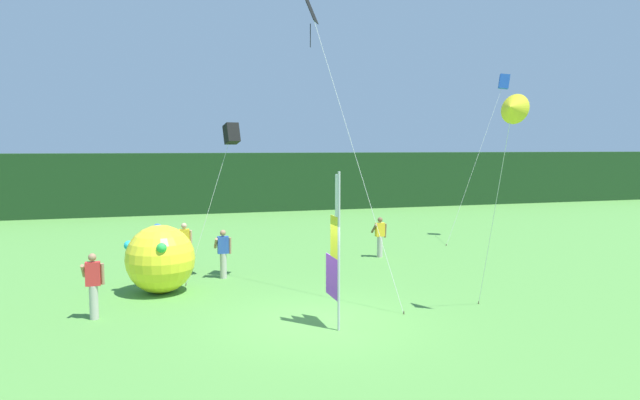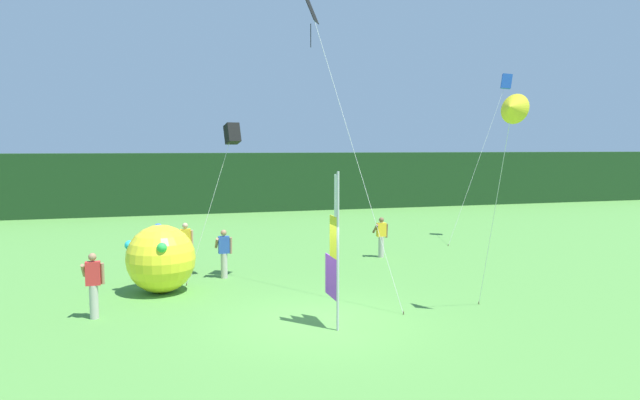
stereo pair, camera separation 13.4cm
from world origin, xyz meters
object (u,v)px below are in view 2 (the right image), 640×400
object	(u,v)px
folding_chair	(183,260)
kite_black_box_0	(232,134)
kite_black_diamond_3	(315,24)
person_mid_field	(224,252)
person_near_banner	(186,245)
person_far_right	(381,236)
person_far_left	(93,284)
banner_flag	(334,253)
kite_yellow_delta_1	(512,108)
kite_blue_box_2	(506,82)
inflatable_balloon	(161,259)

from	to	relation	value
folding_chair	kite_black_box_0	xyz separation A→B (m)	(1.56, -1.29, 4.28)
kite_black_box_0	folding_chair	bearing A→B (deg)	140.42
kite_black_box_0	kite_black_diamond_3	distance (m)	4.36
person_mid_field	folding_chair	size ratio (longest dim) A/B	1.83
person_near_banner	person_far_right	bearing A→B (deg)	2.16
kite_black_diamond_3	person_far_left	bearing A→B (deg)	-166.55
banner_flag	person_far_left	xyz separation A→B (m)	(-5.69, 2.35, -0.92)
kite_yellow_delta_1	kite_blue_box_2	xyz separation A→B (m)	(7.27, 11.05, 2.04)
person_near_banner	kite_yellow_delta_1	bearing A→B (deg)	-48.17
person_near_banner	person_far_left	xyz separation A→B (m)	(-2.57, -5.26, -0.00)
inflatable_balloon	kite_yellow_delta_1	bearing A→B (deg)	-32.65
folding_chair	kite_black_diamond_3	bearing A→B (deg)	-38.55
banner_flag	inflatable_balloon	size ratio (longest dim) A/B	1.84
banner_flag	person_far_left	world-z (taller)	banner_flag
kite_black_box_0	kite_blue_box_2	bearing A→B (deg)	19.41
banner_flag	folding_chair	size ratio (longest dim) A/B	4.29
banner_flag	person_near_banner	distance (m)	8.28
person_mid_field	banner_flag	bearing A→B (deg)	-71.98
person_near_banner	kite_black_box_0	world-z (taller)	kite_black_box_0
person_far_left	kite_yellow_delta_1	world-z (taller)	kite_yellow_delta_1
folding_chair	person_mid_field	bearing A→B (deg)	-35.93
person_far_left	kite_yellow_delta_1	xyz separation A→B (m)	(10.03, -3.08, 4.41)
person_mid_field	person_far_right	size ratio (longest dim) A/B	1.02
inflatable_balloon	person_far_right	bearing A→B (deg)	21.13
banner_flag	kite_black_box_0	size ratio (longest dim) A/B	0.74
person_near_banner	kite_black_diamond_3	world-z (taller)	kite_black_diamond_3
kite_blue_box_2	kite_yellow_delta_1	bearing A→B (deg)	-123.35
person_mid_field	kite_blue_box_2	bearing A→B (deg)	17.67
person_near_banner	kite_blue_box_2	size ratio (longest dim) A/B	0.22
person_near_banner	person_far_right	world-z (taller)	person_near_banner
person_near_banner	kite_black_box_0	xyz separation A→B (m)	(1.45, -1.97, 3.88)
person_far_right	kite_black_diamond_3	size ratio (longest dim) A/B	0.18
kite_yellow_delta_1	banner_flag	bearing A→B (deg)	170.54
folding_chair	kite_black_box_0	bearing A→B (deg)	-39.58
banner_flag	kite_blue_box_2	size ratio (longest dim) A/B	0.49
banner_flag	kite_black_diamond_3	xyz separation A→B (m)	(0.62, 3.86, 6.22)
person_near_banner	banner_flag	bearing A→B (deg)	-67.72
inflatable_balloon	folding_chair	xyz separation A→B (m)	(0.77, 2.31, -0.52)
inflatable_balloon	kite_yellow_delta_1	xyz separation A→B (m)	(8.34, -5.34, 4.29)
banner_flag	kite_yellow_delta_1	xyz separation A→B (m)	(4.34, -0.72, 3.49)
kite_black_box_0	kite_blue_box_2	world-z (taller)	kite_blue_box_2
person_mid_field	person_far_right	world-z (taller)	person_mid_field
person_mid_field	kite_black_diamond_3	world-z (taller)	kite_black_diamond_3
person_far_left	person_far_right	distance (m)	11.58
kite_yellow_delta_1	kite_black_diamond_3	distance (m)	6.50
kite_blue_box_2	person_far_right	bearing A→B (deg)	-161.22
folding_chair	kite_yellow_delta_1	xyz separation A→B (m)	(7.57, -7.65, 4.81)
person_far_right	kite_black_diamond_3	world-z (taller)	kite_black_diamond_3
kite_black_box_0	kite_yellow_delta_1	xyz separation A→B (m)	(6.01, -6.36, 0.53)
kite_black_box_0	kite_yellow_delta_1	world-z (taller)	kite_yellow_delta_1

